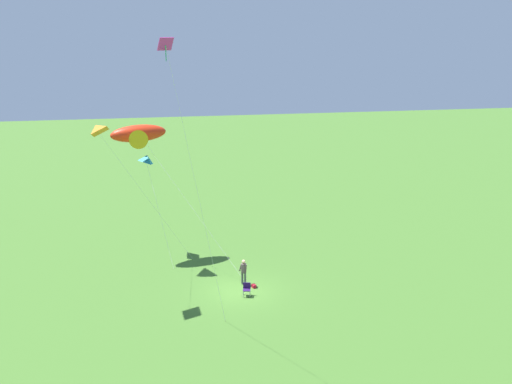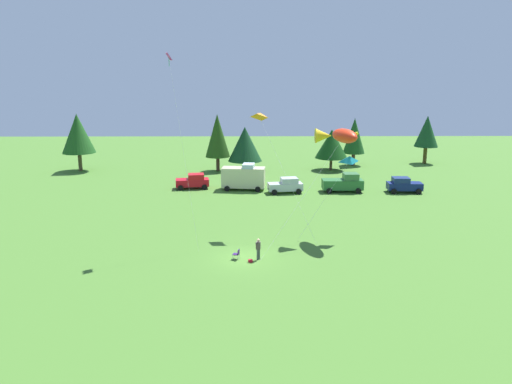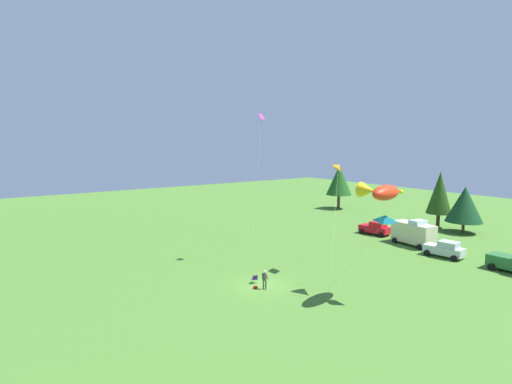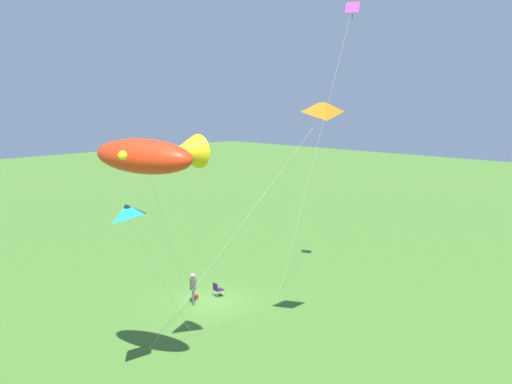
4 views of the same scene
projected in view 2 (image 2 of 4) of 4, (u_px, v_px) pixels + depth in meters
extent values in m
plane|color=#447229|center=(246.00, 258.00, 39.97)|extent=(160.00, 160.00, 0.00)
cylinder|color=#464E4B|center=(258.00, 255.00, 39.45)|extent=(0.14, 0.14, 0.85)
cylinder|color=#464E4B|center=(259.00, 254.00, 39.62)|extent=(0.14, 0.14, 0.85)
cylinder|color=#493E3D|center=(258.00, 246.00, 39.36)|extent=(0.48, 0.48, 0.62)
sphere|color=tan|center=(258.00, 240.00, 39.26)|extent=(0.24, 0.24, 0.24)
cylinder|color=#493E3D|center=(256.00, 246.00, 39.24)|extent=(0.15, 0.16, 0.56)
cylinder|color=#493E3D|center=(259.00, 244.00, 39.54)|extent=(0.22, 0.24, 0.55)
cube|color=#29134E|center=(236.00, 254.00, 39.62)|extent=(0.58, 0.58, 0.04)
cube|color=#29134E|center=(239.00, 252.00, 39.53)|extent=(0.15, 0.48, 0.40)
cylinder|color=#A5A8AD|center=(233.00, 257.00, 39.52)|extent=(0.03, 0.03, 0.42)
cylinder|color=#A5A8AD|center=(234.00, 255.00, 39.92)|extent=(0.03, 0.03, 0.42)
cylinder|color=#A5A8AD|center=(238.00, 258.00, 39.43)|extent=(0.03, 0.03, 0.42)
cylinder|color=#A5A8AD|center=(239.00, 256.00, 39.83)|extent=(0.03, 0.03, 0.42)
cube|color=#B11527|center=(250.00, 261.00, 39.05)|extent=(0.37, 0.30, 0.22)
cube|color=red|center=(192.00, 182.00, 64.04)|extent=(4.41, 2.37, 0.90)
cube|color=red|center=(196.00, 176.00, 63.93)|extent=(2.21, 1.92, 0.65)
cylinder|color=black|center=(204.00, 184.00, 65.32)|extent=(0.70, 0.31, 0.68)
cylinder|color=black|center=(205.00, 187.00, 63.41)|extent=(0.70, 0.31, 0.68)
cylinder|color=black|center=(181.00, 185.00, 64.87)|extent=(0.70, 0.31, 0.68)
cylinder|color=black|center=(181.00, 188.00, 62.97)|extent=(0.70, 0.31, 0.68)
cube|color=beige|center=(243.00, 177.00, 63.24)|extent=(5.61, 2.77, 2.50)
cube|color=silver|center=(248.00, 166.00, 62.83)|extent=(1.61, 2.16, 0.50)
cylinder|color=black|center=(260.00, 185.00, 64.50)|extent=(0.70, 0.29, 0.68)
cylinder|color=black|center=(258.00, 189.00, 62.19)|extent=(0.70, 0.29, 0.68)
cylinder|color=black|center=(230.00, 185.00, 64.87)|extent=(0.70, 0.29, 0.68)
cylinder|color=black|center=(227.00, 189.00, 62.57)|extent=(0.70, 0.29, 0.68)
cube|color=#B9C1C2|center=(285.00, 187.00, 61.66)|extent=(4.40, 2.35, 0.90)
cube|color=#ACB4BB|center=(289.00, 180.00, 61.55)|extent=(2.20, 1.91, 0.65)
cylinder|color=black|center=(295.00, 188.00, 62.93)|extent=(0.70, 0.31, 0.68)
cylinder|color=black|center=(299.00, 192.00, 61.02)|extent=(0.70, 0.31, 0.68)
cylinder|color=black|center=(272.00, 189.00, 62.51)|extent=(0.70, 0.31, 0.68)
cylinder|color=black|center=(274.00, 192.00, 60.60)|extent=(0.70, 0.31, 0.68)
cube|color=#29652F|center=(342.00, 184.00, 62.27)|extent=(5.00, 2.00, 1.20)
cube|color=#356937|center=(351.00, 176.00, 62.05)|extent=(1.80, 1.84, 0.80)
cylinder|color=black|center=(355.00, 187.00, 63.49)|extent=(0.68, 0.22, 0.68)
cylinder|color=black|center=(358.00, 191.00, 61.37)|extent=(0.68, 0.22, 0.68)
cylinder|color=black|center=(327.00, 187.00, 63.45)|extent=(0.68, 0.22, 0.68)
cylinder|color=black|center=(329.00, 191.00, 61.33)|extent=(0.68, 0.22, 0.68)
cube|color=navy|center=(404.00, 186.00, 61.93)|extent=(4.27, 1.96, 0.90)
cube|color=navy|center=(401.00, 180.00, 61.76)|extent=(2.06, 1.73, 0.65)
cylinder|color=black|center=(394.00, 191.00, 61.11)|extent=(0.69, 0.25, 0.68)
cylinder|color=black|center=(390.00, 188.00, 63.03)|extent=(0.69, 0.25, 0.68)
cylinder|color=black|center=(419.00, 192.00, 61.02)|extent=(0.69, 0.25, 0.68)
cylinder|color=black|center=(414.00, 188.00, 62.95)|extent=(0.69, 0.25, 0.68)
cylinder|color=#473E25|center=(80.00, 162.00, 75.55)|extent=(0.56, 0.56, 2.77)
cone|color=#1B4D19|center=(78.00, 133.00, 74.55)|extent=(4.91, 4.91, 5.85)
cylinder|color=#473425|center=(218.00, 164.00, 75.50)|extent=(0.53, 0.53, 2.20)
cone|color=#204513|center=(217.00, 135.00, 74.51)|extent=(3.71, 3.71, 6.41)
cylinder|color=#4F3A23|center=(245.00, 166.00, 75.22)|extent=(0.40, 0.40, 1.61)
cone|color=#133C1E|center=(245.00, 144.00, 74.44)|extent=(5.07, 5.07, 5.13)
cylinder|color=#4A3E25|center=(331.00, 164.00, 76.22)|extent=(0.42, 0.42, 1.89)
cone|color=#113F12|center=(332.00, 144.00, 75.51)|extent=(4.95, 4.95, 4.32)
cylinder|color=#4F322B|center=(353.00, 159.00, 80.20)|extent=(0.56, 0.56, 2.00)
cone|color=#1B4C1C|center=(354.00, 136.00, 79.32)|extent=(3.47, 3.47, 5.59)
cylinder|color=#4F411B|center=(425.00, 155.00, 81.97)|extent=(0.61, 0.61, 2.76)
cone|color=#15421E|center=(427.00, 131.00, 81.07)|extent=(3.80, 3.80, 5.04)
ellipsoid|color=red|center=(344.00, 136.00, 43.85)|extent=(2.46, 4.37, 1.31)
cone|color=yellow|center=(324.00, 136.00, 43.83)|extent=(1.44, 1.32, 1.32)
sphere|color=yellow|center=(356.00, 134.00, 44.22)|extent=(0.32, 0.32, 0.32)
cylinder|color=silver|center=(305.00, 195.00, 41.65)|extent=(7.53, 6.61, 9.08)
cylinder|color=#4C3823|center=(260.00, 260.00, 39.45)|extent=(0.04, 0.04, 0.01)
cube|color=#D533A2|center=(169.00, 57.00, 40.65)|extent=(0.65, 0.82, 0.61)
cylinder|color=green|center=(169.00, 62.00, 40.75)|extent=(0.04, 0.04, 0.71)
cylinder|color=silver|center=(184.00, 155.00, 41.05)|extent=(2.32, 2.95, 15.76)
cylinder|color=#4C3823|center=(199.00, 251.00, 41.46)|extent=(0.04, 0.04, 0.01)
pyramid|color=orange|center=(261.00, 116.00, 45.77)|extent=(1.67, 1.53, 0.89)
cylinder|color=silver|center=(288.00, 180.00, 44.11)|extent=(4.91, 5.80, 10.46)
cylinder|color=#4C3823|center=(318.00, 247.00, 42.53)|extent=(0.04, 0.04, 0.01)
pyramid|color=teal|center=(350.00, 159.00, 43.77)|extent=(1.78, 1.49, 0.79)
cylinder|color=silver|center=(323.00, 202.00, 43.94)|extent=(4.59, 1.53, 6.83)
cylinder|color=#4C3823|center=(297.00, 241.00, 43.97)|extent=(0.04, 0.04, 0.01)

